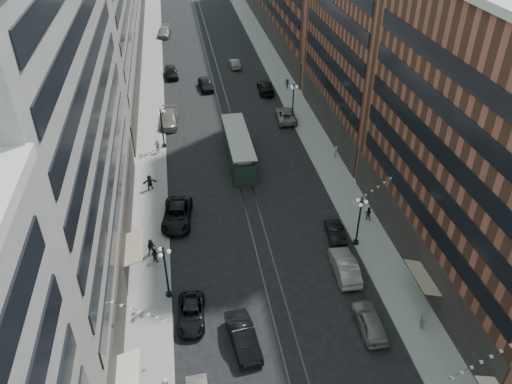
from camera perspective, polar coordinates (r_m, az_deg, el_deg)
ground at (r=71.74m, az=-3.08°, el=7.63°), size 220.00×220.00×0.00m
sidewalk_west at (r=80.55m, az=-11.88°, el=10.10°), size 4.00×180.00×0.15m
sidewalk_east at (r=82.39m, az=3.81°, el=11.33°), size 4.00×180.00×0.15m
rail_west at (r=80.70m, az=-4.46°, el=10.74°), size 0.12×180.00×0.02m
rail_east at (r=80.81m, az=-3.46°, el=10.82°), size 0.12×180.00×0.02m
building_west_mid at (r=42.25m, az=-22.56°, el=6.03°), size 8.00×36.00×28.00m
building_east_mid at (r=44.54m, az=24.24°, el=4.10°), size 8.00×30.00×24.00m
lamppost_sw_far at (r=43.16m, az=-10.27°, el=-8.82°), size 1.03×1.14×5.52m
lamppost_sw_mid at (r=65.61m, az=-10.69°, el=7.38°), size 1.03×1.14×5.52m
lamppost_se_far at (r=48.82m, az=11.70°, el=-3.13°), size 1.03×1.14×5.52m
lamppost_se_mid at (r=71.88m, az=4.26°, el=10.37°), size 1.03×1.14×5.52m
streetcar at (r=62.42m, az=-2.03°, el=4.96°), size 2.77×12.53×3.47m
car_2 at (r=42.74m, az=-7.43°, el=-13.66°), size 2.59×4.98×1.34m
car_4 at (r=42.67m, az=12.88°, el=-14.24°), size 2.07×4.90×1.65m
car_5 at (r=40.64m, az=-1.47°, el=-16.21°), size 2.50×5.43×1.73m
pedestrian_2 at (r=48.84m, az=-11.87°, el=-6.21°), size 0.90×0.52×1.80m
pedestrian_4 at (r=43.58m, az=18.54°, el=-13.61°), size 0.81×1.22×1.92m
car_7 at (r=52.78m, az=-9.00°, el=-2.59°), size 3.63×6.56×1.74m
car_8 at (r=72.57m, az=-9.93°, el=8.25°), size 2.91×6.23×1.76m
car_9 at (r=89.35m, az=-9.68°, el=13.37°), size 2.48×5.32×1.76m
car_10 at (r=50.68m, az=9.05°, el=-4.59°), size 1.95×4.53×1.45m
car_11 at (r=72.88m, az=3.44°, el=8.77°), size 3.24×6.04×1.61m
car_12 at (r=82.04m, az=1.10°, el=11.88°), size 2.66×5.89×1.68m
car_13 at (r=83.59m, az=-5.79°, el=12.16°), size 2.53×5.18×1.70m
car_14 at (r=92.53m, az=-2.45°, el=14.45°), size 1.71×4.50×1.46m
pedestrian_5 at (r=58.12m, az=-12.05°, el=1.09°), size 1.76×0.75×1.83m
pedestrian_6 at (r=65.34m, az=-11.17°, el=5.16°), size 1.14×0.76×1.78m
pedestrian_7 at (r=53.62m, az=12.71°, el=-2.37°), size 0.83×0.75×1.51m
pedestrian_8 at (r=63.64m, az=9.06°, el=4.50°), size 0.73×0.65×1.67m
pedestrian_9 at (r=83.16m, az=3.59°, el=12.23°), size 1.13×0.78×1.62m
car_extra_0 at (r=111.71m, az=-10.45°, el=17.56°), size 3.20×6.40×1.79m
car_extra_1 at (r=46.83m, az=10.11°, el=-8.35°), size 2.08×5.44×1.77m
pedestrian_extra_0 at (r=48.18m, az=-11.48°, el=-7.06°), size 0.84×0.71×1.51m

